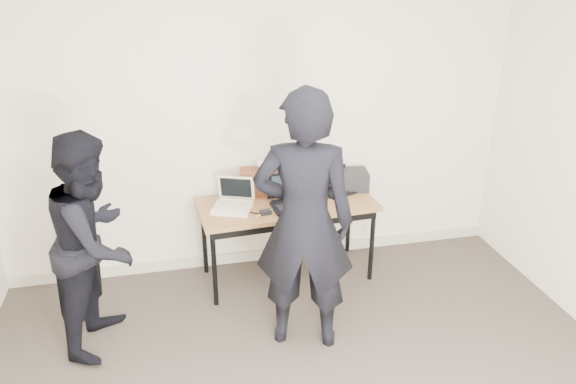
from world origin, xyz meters
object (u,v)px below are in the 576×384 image
object	(u,v)px
equipment_box	(351,180)
person_typist	(304,223)
person_observer	(95,242)
laptop_right	(336,186)
leather_satchel	(262,181)
laptop_beige	(233,203)
desk	(287,210)
laptop_center	(292,199)

from	to	relation	value
equipment_box	person_typist	world-z (taller)	person_typist
person_observer	equipment_box	bearing A→B (deg)	-54.53
laptop_right	leather_satchel	distance (m)	0.67
laptop_beige	person_typist	world-z (taller)	person_typist
desk	person_observer	distance (m)	1.61
laptop_center	leather_satchel	world-z (taller)	laptop_center
laptop_beige	person_typist	size ratio (longest dim) A/B	0.21
laptop_center	laptop_beige	bearing A→B (deg)	170.65
leather_satchel	equipment_box	size ratio (longest dim) A/B	1.31
desk	person_typist	distance (m)	0.93
person_observer	laptop_center	bearing A→B (deg)	-55.61
laptop_right	leather_satchel	bearing A→B (deg)	154.23
laptop_right	person_typist	distance (m)	1.20
leather_satchel	laptop_right	bearing A→B (deg)	1.09
desk	leather_satchel	xyz separation A→B (m)	(-0.18, 0.23, 0.19)
person_observer	desk	bearing A→B (deg)	-53.81
laptop_center	leather_satchel	size ratio (longest dim) A/B	0.99
desk	laptop_beige	world-z (taller)	laptop_beige
equipment_box	person_observer	size ratio (longest dim) A/B	0.18
laptop_right	person_observer	size ratio (longest dim) A/B	0.23
laptop_right	leather_satchel	xyz separation A→B (m)	(-0.66, 0.06, 0.08)
desk	laptop_beige	distance (m)	0.47
laptop_beige	laptop_center	distance (m)	0.49
person_typist	leather_satchel	bearing A→B (deg)	-68.09
equipment_box	laptop_right	bearing A→B (deg)	-170.89
laptop_center	laptop_right	xyz separation A→B (m)	(0.46, 0.21, -0.01)
laptop_beige	desk	bearing A→B (deg)	22.06
desk	equipment_box	size ratio (longest dim) A/B	5.33
desk	person_typist	size ratio (longest dim) A/B	0.80
laptop_right	equipment_box	bearing A→B (deg)	-11.54
laptop_center	person_typist	size ratio (longest dim) A/B	0.19
leather_satchel	person_observer	size ratio (longest dim) A/B	0.23
laptop_right	leather_satchel	size ratio (longest dim) A/B	0.97
equipment_box	desk	bearing A→B (deg)	-163.04
laptop_center	laptop_right	world-z (taller)	laptop_center
desk	laptop_center	bearing A→B (deg)	-64.68
laptop_beige	person_observer	size ratio (longest dim) A/B	0.25
laptop_center	person_typist	world-z (taller)	person_typist
laptop_beige	laptop_center	world-z (taller)	laptop_center
desk	person_typist	world-z (taller)	person_typist
person_observer	laptop_beige	bearing A→B (deg)	-46.36
desk	person_observer	xyz separation A→B (m)	(-1.51, -0.53, 0.15)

